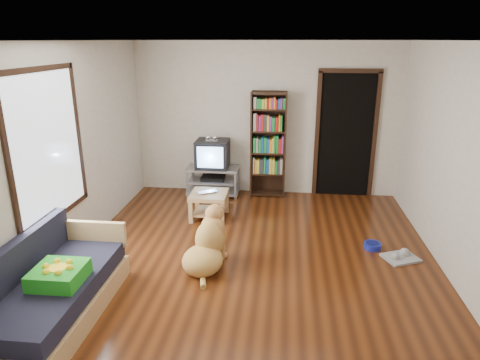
# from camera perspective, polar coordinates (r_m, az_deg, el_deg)

# --- Properties ---
(ground) EXTENTS (5.00, 5.00, 0.00)m
(ground) POSITION_cam_1_polar(r_m,az_deg,el_deg) (5.46, 1.92, -10.35)
(ground) COLOR #53260E
(ground) RESTS_ON ground
(ceiling) EXTENTS (5.00, 5.00, 0.00)m
(ceiling) POSITION_cam_1_polar(r_m,az_deg,el_deg) (4.79, 2.27, 18.10)
(ceiling) COLOR white
(ceiling) RESTS_ON ground
(wall_back) EXTENTS (4.50, 0.00, 4.50)m
(wall_back) POSITION_cam_1_polar(r_m,az_deg,el_deg) (7.40, 3.51, 8.01)
(wall_back) COLOR beige
(wall_back) RESTS_ON ground
(wall_front) EXTENTS (4.50, 0.00, 4.50)m
(wall_front) POSITION_cam_1_polar(r_m,az_deg,el_deg) (2.65, -1.95, -11.40)
(wall_front) COLOR beige
(wall_front) RESTS_ON ground
(wall_left) EXTENTS (0.00, 5.00, 5.00)m
(wall_left) POSITION_cam_1_polar(r_m,az_deg,el_deg) (5.59, -21.63, 3.38)
(wall_left) COLOR beige
(wall_left) RESTS_ON ground
(wall_right) EXTENTS (0.00, 5.00, 5.00)m
(wall_right) POSITION_cam_1_polar(r_m,az_deg,el_deg) (5.31, 27.08, 1.92)
(wall_right) COLOR beige
(wall_right) RESTS_ON ground
(green_cushion) EXTENTS (0.46, 0.46, 0.15)m
(green_cushion) POSITION_cam_1_polar(r_m,az_deg,el_deg) (4.48, -23.00, -11.55)
(green_cushion) COLOR green
(green_cushion) RESTS_ON sofa
(laptop) EXTENTS (0.36, 0.33, 0.02)m
(laptop) POSITION_cam_1_polar(r_m,az_deg,el_deg) (6.45, -4.23, -1.73)
(laptop) COLOR silver
(laptop) RESTS_ON coffee_table
(dog_bowl) EXTENTS (0.22, 0.22, 0.08)m
(dog_bowl) POSITION_cam_1_polar(r_m,az_deg,el_deg) (5.92, 17.25, -8.37)
(dog_bowl) COLOR #151F95
(dog_bowl) RESTS_ON ground
(grey_rag) EXTENTS (0.49, 0.45, 0.03)m
(grey_rag) POSITION_cam_1_polar(r_m,az_deg,el_deg) (5.79, 20.63, -9.69)
(grey_rag) COLOR #A4A4A4
(grey_rag) RESTS_ON ground
(window) EXTENTS (0.03, 1.46, 1.70)m
(window) POSITION_cam_1_polar(r_m,az_deg,el_deg) (5.11, -24.24, 4.08)
(window) COLOR white
(window) RESTS_ON wall_left
(doorway) EXTENTS (1.03, 0.05, 2.19)m
(doorway) POSITION_cam_1_polar(r_m,az_deg,el_deg) (7.48, 13.92, 6.21)
(doorway) COLOR black
(doorway) RESTS_ON wall_back
(tv_stand) EXTENTS (0.90, 0.45, 0.50)m
(tv_stand) POSITION_cam_1_polar(r_m,az_deg,el_deg) (7.51, -3.61, 0.05)
(tv_stand) COLOR #99999E
(tv_stand) RESTS_ON ground
(crt_tv) EXTENTS (0.55, 0.52, 0.58)m
(crt_tv) POSITION_cam_1_polar(r_m,az_deg,el_deg) (7.40, -3.65, 3.59)
(crt_tv) COLOR black
(crt_tv) RESTS_ON tv_stand
(bookshelf) EXTENTS (0.60, 0.30, 1.80)m
(bookshelf) POSITION_cam_1_polar(r_m,az_deg,el_deg) (7.31, 3.80, 5.48)
(bookshelf) COLOR black
(bookshelf) RESTS_ON ground
(sofa) EXTENTS (0.80, 1.80, 0.80)m
(sofa) POSITION_cam_1_polar(r_m,az_deg,el_deg) (4.69, -23.70, -13.57)
(sofa) COLOR tan
(sofa) RESTS_ON ground
(coffee_table) EXTENTS (0.55, 0.55, 0.40)m
(coffee_table) POSITION_cam_1_polar(r_m,az_deg,el_deg) (6.53, -4.15, -2.73)
(coffee_table) COLOR tan
(coffee_table) RESTS_ON ground
(dog) EXTENTS (0.61, 0.93, 0.76)m
(dog) POSITION_cam_1_polar(r_m,az_deg,el_deg) (5.15, -4.35, -8.73)
(dog) COLOR tan
(dog) RESTS_ON ground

